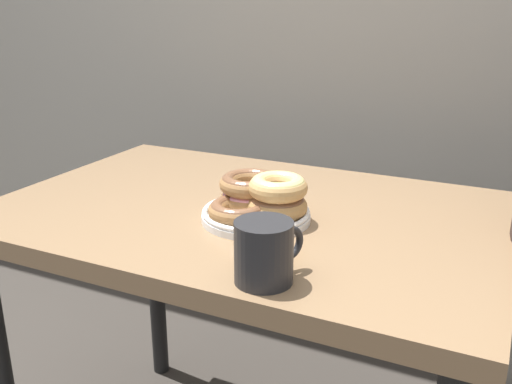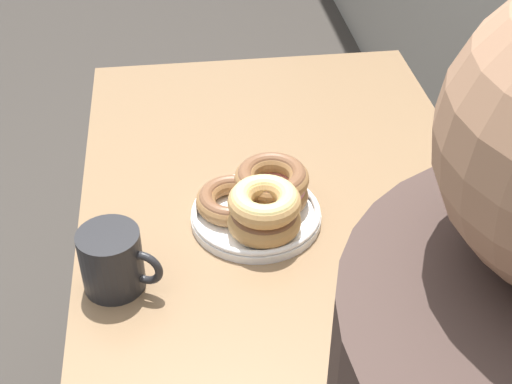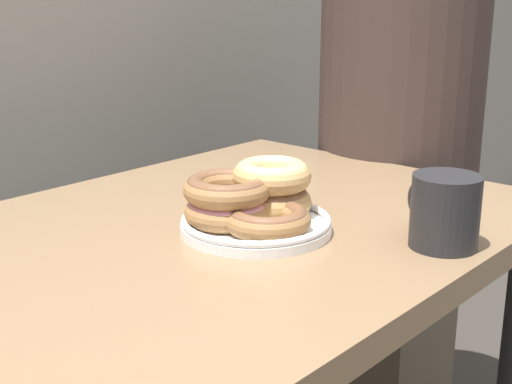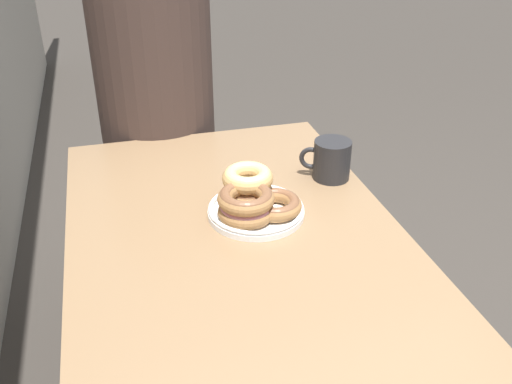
% 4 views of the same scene
% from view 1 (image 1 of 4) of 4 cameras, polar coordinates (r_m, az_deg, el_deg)
% --- Properties ---
extents(dining_table, '(1.07, 0.72, 0.76)m').
position_cam_1_polar(dining_table, '(1.25, -0.84, -5.46)').
color(dining_table, '#846647').
rests_on(dining_table, ground_plane).
extents(donut_plate, '(0.22, 0.23, 0.10)m').
position_cam_1_polar(donut_plate, '(1.14, 0.26, -0.80)').
color(donut_plate, white).
rests_on(donut_plate, dining_table).
extents(coffee_mug, '(0.09, 0.12, 0.10)m').
position_cam_1_polar(coffee_mug, '(0.89, 0.89, -5.94)').
color(coffee_mug, '#232326').
rests_on(coffee_mug, dining_table).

